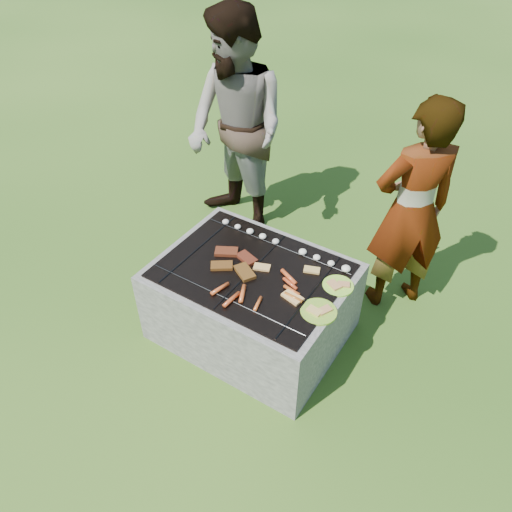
{
  "coord_description": "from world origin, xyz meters",
  "views": [
    {
      "loc": [
        1.4,
        -2.12,
        2.87
      ],
      "look_at": [
        0.0,
        0.05,
        0.7
      ],
      "focal_mm": 35.0,
      "sensor_mm": 36.0,
      "label": 1
    }
  ],
  "objects_px": {
    "fire_pit": "(252,304)",
    "plate_far": "(338,286)",
    "bystander": "(236,130)",
    "cook": "(411,211)",
    "plate_near": "(319,311)"
  },
  "relations": [
    {
      "from": "fire_pit",
      "to": "cook",
      "type": "distance_m",
      "value": 1.31
    },
    {
      "from": "fire_pit",
      "to": "plate_far",
      "type": "xyz_separation_m",
      "value": [
        0.56,
        0.18,
        0.33
      ]
    },
    {
      "from": "plate_far",
      "to": "bystander",
      "type": "xyz_separation_m",
      "value": [
        -1.4,
        0.87,
        0.38
      ]
    },
    {
      "from": "fire_pit",
      "to": "plate_far",
      "type": "relative_size",
      "value": 4.92
    },
    {
      "from": "bystander",
      "to": "fire_pit",
      "type": "bearing_deg",
      "value": -31.83
    },
    {
      "from": "fire_pit",
      "to": "plate_far",
      "type": "distance_m",
      "value": 0.67
    },
    {
      "from": "fire_pit",
      "to": "cook",
      "type": "relative_size",
      "value": 0.77
    },
    {
      "from": "cook",
      "to": "bystander",
      "type": "xyz_separation_m",
      "value": [
        -1.59,
        0.14,
        0.14
      ]
    },
    {
      "from": "plate_far",
      "to": "plate_near",
      "type": "height_order",
      "value": "same"
    },
    {
      "from": "cook",
      "to": "plate_far",
      "type": "bearing_deg",
      "value": 29.41
    },
    {
      "from": "plate_far",
      "to": "plate_near",
      "type": "bearing_deg",
      "value": -89.85
    },
    {
      "from": "bystander",
      "to": "cook",
      "type": "bearing_deg",
      "value": 14.41
    },
    {
      "from": "fire_pit",
      "to": "plate_near",
      "type": "distance_m",
      "value": 0.66
    },
    {
      "from": "plate_near",
      "to": "cook",
      "type": "xyz_separation_m",
      "value": [
        0.19,
        1.01,
        0.24
      ]
    },
    {
      "from": "fire_pit",
      "to": "bystander",
      "type": "relative_size",
      "value": 0.66
    }
  ]
}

